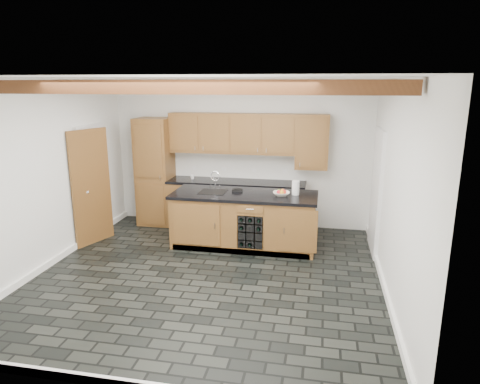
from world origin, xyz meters
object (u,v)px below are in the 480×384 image
object	(u,v)px
island	(244,220)
fruit_bowl	(281,194)
paper_towel	(296,188)
kitchen_scale	(237,190)

from	to	relation	value
island	fruit_bowl	world-z (taller)	fruit_bowl
island	paper_towel	size ratio (longest dim) A/B	10.44
island	paper_towel	distance (m)	1.04
island	kitchen_scale	size ratio (longest dim) A/B	12.94
kitchen_scale	paper_towel	size ratio (longest dim) A/B	0.81
kitchen_scale	fruit_bowl	bearing A→B (deg)	-17.62
kitchen_scale	paper_towel	bearing A→B (deg)	-8.70
island	fruit_bowl	size ratio (longest dim) A/B	9.03
kitchen_scale	paper_towel	xyz separation A→B (m)	(1.00, -0.03, 0.09)
fruit_bowl	paper_towel	size ratio (longest dim) A/B	1.16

